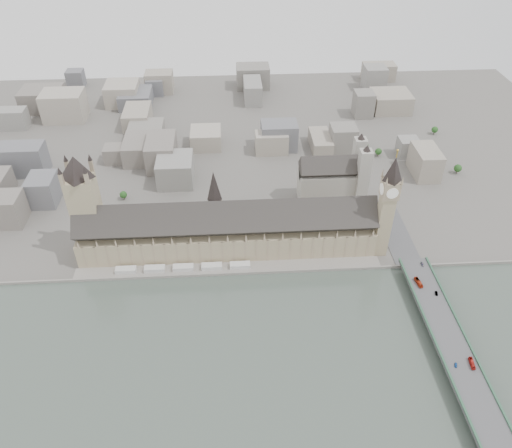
{
  "coord_description": "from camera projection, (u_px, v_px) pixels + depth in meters",
  "views": [
    {
      "loc": [
        4.14,
        -332.92,
        303.01
      ],
      "look_at": [
        26.24,
        26.82,
        23.16
      ],
      "focal_mm": 35.0,
      "sensor_mm": 36.0,
      "label": 1
    }
  ],
  "objects": [
    {
      "name": "embankment_wall",
      "position": [
        229.0,
        274.0,
        435.36
      ],
      "size": [
        600.0,
        1.5,
        3.0
      ],
      "primitive_type": "cube",
      "color": "gray",
      "rests_on": "ground"
    },
    {
      "name": "city_skyline_inland",
      "position": [
        225.0,
        122.0,
        629.6
      ],
      "size": [
        720.0,
        360.0,
        38.0
      ],
      "primitive_type": null,
      "color": "gray",
      "rests_on": "ground"
    },
    {
      "name": "terrace_tents",
      "position": [
        183.0,
        268.0,
        438.19
      ],
      "size": [
        118.0,
        7.0,
        4.0
      ],
      "color": "silver",
      "rests_on": "river_terrace"
    },
    {
      "name": "car_approach",
      "position": [
        422.0,
        264.0,
        431.25
      ],
      "size": [
        2.17,
        4.96,
        1.42
      ],
      "primitive_type": "imported",
      "rotation": [
        0.0,
        0.0,
        -0.04
      ],
      "color": "gray",
      "rests_on": "westminster_bridge"
    },
    {
      "name": "park_trees",
      "position": [
        217.0,
        217.0,
        490.32
      ],
      "size": [
        110.0,
        30.0,
        15.0
      ],
      "primitive_type": null,
      "color": "#22481A",
      "rests_on": "ground"
    },
    {
      "name": "car_silver",
      "position": [
        436.0,
        293.0,
        403.71
      ],
      "size": [
        2.63,
        5.04,
        1.58
      ],
      "primitive_type": "imported",
      "rotation": [
        0.0,
        0.0,
        -0.21
      ],
      "color": "gray",
      "rests_on": "westminster_bridge"
    },
    {
      "name": "red_bus_north",
      "position": [
        418.0,
        282.0,
        412.5
      ],
      "size": [
        4.44,
        11.95,
        3.25
      ],
      "primitive_type": "imported",
      "rotation": [
        0.0,
        0.0,
        0.15
      ],
      "color": "red",
      "rests_on": "westminster_bridge"
    },
    {
      "name": "victoria_tower",
      "position": [
        84.0,
        202.0,
        428.83
      ],
      "size": [
        30.0,
        30.0,
        100.0
      ],
      "color": "tan",
      "rests_on": "ground"
    },
    {
      "name": "bridge_parapets",
      "position": [
        465.0,
        371.0,
        345.25
      ],
      "size": [
        25.0,
        235.0,
        1.15
      ],
      "primitive_type": null,
      "color": "#325B42",
      "rests_on": "westminster_bridge"
    },
    {
      "name": "ground",
      "position": [
        229.0,
        264.0,
        448.1
      ],
      "size": [
        900.0,
        900.0,
        0.0
      ],
      "primitive_type": "plane",
      "color": "#595651",
      "rests_on": "ground"
    },
    {
      "name": "westminster_abbey",
      "position": [
        334.0,
        179.0,
        512.99
      ],
      "size": [
        68.0,
        36.0,
        64.0
      ],
      "color": "gray",
      "rests_on": "ground"
    },
    {
      "name": "westminster_bridge",
      "position": [
        441.0,
        327.0,
        383.83
      ],
      "size": [
        25.0,
        325.0,
        10.25
      ],
      "primitive_type": "cube",
      "color": "#474749",
      "rests_on": "ground"
    },
    {
      "name": "central_tower",
      "position": [
        214.0,
        195.0,
        432.59
      ],
      "size": [
        13.0,
        13.0,
        48.0
      ],
      "color": "gray",
      "rests_on": "ground"
    },
    {
      "name": "car_blue",
      "position": [
        456.0,
        365.0,
        348.87
      ],
      "size": [
        3.04,
        4.4,
        1.39
      ],
      "primitive_type": "imported",
      "rotation": [
        0.0,
        0.0,
        -0.38
      ],
      "color": "#184DA0",
      "rests_on": "westminster_bridge"
    },
    {
      "name": "palace_of_westminster",
      "position": [
        227.0,
        230.0,
        449.71
      ],
      "size": [
        265.0,
        40.73,
        55.44
      ],
      "color": "tan",
      "rests_on": "ground"
    },
    {
      "name": "red_bus_south",
      "position": [
        472.0,
        363.0,
        349.23
      ],
      "size": [
        3.67,
        10.42,
        2.84
      ],
      "primitive_type": "imported",
      "rotation": [
        0.0,
        0.0,
        -0.13
      ],
      "color": "#B11C16",
      "rests_on": "westminster_bridge"
    },
    {
      "name": "elizabeth_tower",
      "position": [
        388.0,
        200.0,
        425.47
      ],
      "size": [
        17.0,
        17.0,
        107.5
      ],
      "color": "tan",
      "rests_on": "ground"
    },
    {
      "name": "river_thames",
      "position": [
        233.0,
        438.0,
        318.02
      ],
      "size": [
        600.0,
        600.0,
        0.0
      ],
      "primitive_type": "plane",
      "color": "#3F4A41",
      "rests_on": "ground"
    },
    {
      "name": "river_terrace",
      "position": [
        229.0,
        269.0,
        441.58
      ],
      "size": [
        270.0,
        15.0,
        2.0
      ],
      "primitive_type": "cube",
      "color": "gray",
      "rests_on": "ground"
    }
  ]
}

